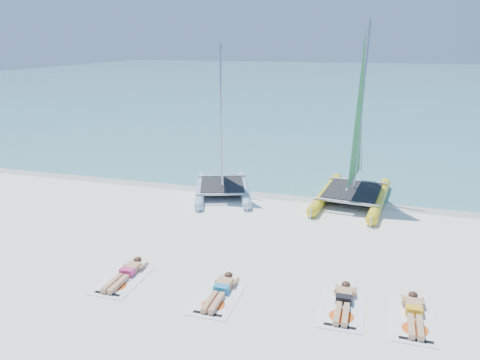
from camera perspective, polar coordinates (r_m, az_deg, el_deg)
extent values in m
plane|color=white|center=(14.11, 1.20, -8.64)|extent=(140.00, 140.00, 0.00)
cube|color=#69AFAA|center=(75.61, 14.40, 11.67)|extent=(140.00, 115.00, 0.01)
cube|color=beige|center=(19.09, 5.64, -1.79)|extent=(140.00, 1.40, 0.01)
cylinder|color=#AFC7E7|center=(19.14, -4.86, -1.16)|extent=(1.67, 3.90, 0.35)
cone|color=#AFC7E7|center=(21.26, -4.67, 0.67)|extent=(0.49, 0.60, 0.34)
cylinder|color=#AFC7E7|center=(19.16, 0.50, -1.09)|extent=(1.67, 3.90, 0.35)
cone|color=#AFC7E7|center=(21.27, 0.16, 0.74)|extent=(0.49, 0.60, 0.34)
cube|color=black|center=(19.07, -2.19, -0.54)|extent=(2.36, 2.65, 0.03)
cylinder|color=#AEB0B5|center=(19.15, -2.30, 8.00)|extent=(0.43, 1.02, 5.52)
cylinder|color=yellow|center=(18.87, 10.42, -1.58)|extent=(0.85, 4.62, 0.41)
cone|color=yellow|center=(21.25, 11.87, 0.43)|extent=(0.44, 0.62, 0.39)
cylinder|color=yellow|center=(18.59, 16.62, -2.29)|extent=(0.85, 4.62, 0.41)
cone|color=yellow|center=(21.01, 17.38, -0.18)|extent=(0.44, 0.62, 0.39)
cube|color=black|center=(18.63, 13.55, -1.25)|extent=(2.22, 2.71, 0.03)
cylinder|color=#AEB0B5|center=(18.74, 14.62, 8.72)|extent=(0.21, 1.21, 6.34)
cube|color=white|center=(12.90, -14.08, -11.71)|extent=(1.00, 1.85, 0.02)
cube|color=tan|center=(13.18, -13.16, -10.47)|extent=(0.36, 0.55, 0.17)
cube|color=#D73270|center=(13.02, -13.60, -10.82)|extent=(0.37, 0.22, 0.17)
cube|color=tan|center=(12.59, -14.97, -12.14)|extent=(0.31, 0.85, 0.13)
sphere|color=tan|center=(13.44, -12.39, -9.65)|extent=(0.21, 0.21, 0.21)
ellipsoid|color=#3A2115|center=(13.43, -12.38, -9.48)|extent=(0.22, 0.24, 0.15)
cube|color=white|center=(11.78, -2.67, -14.12)|extent=(1.00, 1.85, 0.02)
cube|color=tan|center=(12.07, -1.99, -12.68)|extent=(0.36, 0.55, 0.17)
cube|color=#2383BB|center=(11.90, -2.31, -13.11)|extent=(0.37, 0.22, 0.17)
cube|color=tan|center=(11.44, -3.31, -14.70)|extent=(0.31, 0.85, 0.13)
sphere|color=tan|center=(12.36, -1.43, -11.71)|extent=(0.21, 0.21, 0.21)
ellipsoid|color=#3A2115|center=(12.35, -1.42, -11.53)|extent=(0.22, 0.24, 0.15)
cube|color=white|center=(11.60, 12.41, -15.05)|extent=(1.00, 1.85, 0.02)
cube|color=tan|center=(11.92, 12.62, -13.54)|extent=(0.36, 0.55, 0.17)
cube|color=black|center=(11.74, 12.54, -14.00)|extent=(0.37, 0.22, 0.17)
cube|color=tan|center=(11.25, 12.27, -15.70)|extent=(0.31, 0.85, 0.13)
sphere|color=tan|center=(12.22, 12.78, -12.52)|extent=(0.21, 0.21, 0.21)
ellipsoid|color=#3A2115|center=(12.21, 12.79, -12.33)|extent=(0.22, 0.24, 0.15)
cube|color=white|center=(11.61, 20.46, -15.77)|extent=(1.00, 1.85, 0.02)
cube|color=tan|center=(11.92, 20.41, -14.23)|extent=(0.36, 0.55, 0.17)
cube|color=yellow|center=(11.75, 20.46, -14.70)|extent=(0.37, 0.22, 0.17)
cube|color=tan|center=(11.26, 20.60, -16.44)|extent=(0.31, 0.85, 0.13)
sphere|color=tan|center=(12.22, 20.34, -13.20)|extent=(0.21, 0.21, 0.21)
ellipsoid|color=#3A2115|center=(12.21, 20.35, -13.01)|extent=(0.22, 0.24, 0.15)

